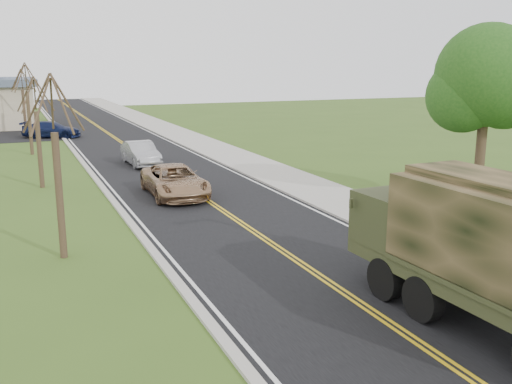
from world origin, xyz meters
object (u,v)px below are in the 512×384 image
military_truck (489,243)px  suv_champagne (175,181)px  sedan_silver (141,153)px  pickup_navy (441,188)px

military_truck → suv_champagne: size_ratio=1.41×
sedan_silver → pickup_navy: sedan_silver is taller
suv_champagne → pickup_navy: size_ratio=1.20×
suv_champagne → pickup_navy: 12.65m
military_truck → pickup_navy: military_truck is taller
military_truck → pickup_navy: size_ratio=1.70×
military_truck → suv_champagne: 17.14m
military_truck → pickup_navy: (7.89, 10.64, -1.51)m
suv_champagne → sedan_silver: size_ratio=1.20×
sedan_silver → pickup_navy: bearing=-57.9°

